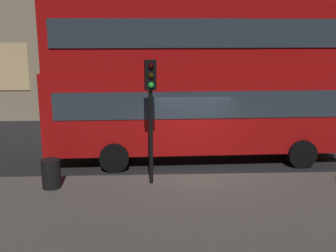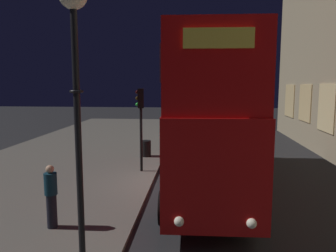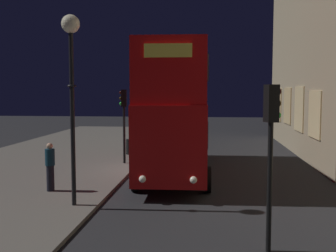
{
  "view_description": "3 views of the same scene",
  "coord_description": "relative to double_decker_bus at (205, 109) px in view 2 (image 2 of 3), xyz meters",
  "views": [
    {
      "loc": [
        -1.39,
        -12.91,
        4.66
      ],
      "look_at": [
        -0.81,
        0.4,
        1.47
      ],
      "focal_mm": 43.61,
      "sensor_mm": 36.0,
      "label": 1
    },
    {
      "loc": [
        12.74,
        1.1,
        4.08
      ],
      "look_at": [
        -1.69,
        -0.13,
        2.13
      ],
      "focal_mm": 34.94,
      "sensor_mm": 36.0,
      "label": 2
    },
    {
      "loc": [
        18.52,
        2.89,
        3.73
      ],
      "look_at": [
        -0.74,
        0.97,
        2.07
      ],
      "focal_mm": 43.53,
      "sensor_mm": 36.0,
      "label": 3
    }
  ],
  "objects": [
    {
      "name": "traffic_light_near_kerb",
      "position": [
        -1.61,
        -2.77,
        -0.3
      ],
      "size": [
        0.35,
        0.38,
        3.69
      ],
      "rotation": [
        0.0,
        0.0,
        0.14
      ],
      "color": "black",
      "rests_on": "sidewalk_slab"
    },
    {
      "name": "sidewalk_slab",
      "position": [
        -0.22,
        -6.91,
        -3.02
      ],
      "size": [
        44.0,
        9.7,
        0.12
      ],
      "primitive_type": "cube",
      "color": "#5B564F",
      "rests_on": "ground"
    },
    {
      "name": "street_lamp",
      "position": [
        5.99,
        -2.79,
        1.61
      ],
      "size": [
        0.57,
        0.57,
        5.95
      ],
      "color": "black",
      "rests_on": "sidewalk_slab"
    },
    {
      "name": "litter_bin",
      "position": [
        -4.53,
        -3.0,
        -2.53
      ],
      "size": [
        0.54,
        0.54,
        0.85
      ],
      "primitive_type": "cylinder",
      "color": "black",
      "rests_on": "sidewalk_slab"
    },
    {
      "name": "double_decker_bus",
      "position": [
        0.0,
        0.0,
        0.0
      ],
      "size": [
        10.59,
        3.1,
        5.55
      ],
      "rotation": [
        0.0,
        0.0,
        0.02
      ],
      "color": "#B20F0F",
      "rests_on": "ground"
    },
    {
      "name": "pedestrian",
      "position": [
        4.29,
        -4.24,
        -2.05
      ],
      "size": [
        0.34,
        0.34,
        1.75
      ],
      "rotation": [
        0.0,
        0.0,
        6.06
      ],
      "color": "black",
      "rests_on": "sidewalk_slab"
    },
    {
      "name": "ground_plane",
      "position": [
        -0.22,
        -1.46,
        -3.08
      ],
      "size": [
        80.0,
        80.0,
        0.0
      ],
      "primitive_type": "plane",
      "color": "#232326"
    }
  ]
}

